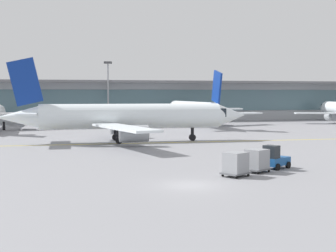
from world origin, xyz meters
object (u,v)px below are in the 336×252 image
Objects in this scene: cargo_dolly_lead at (257,160)px; cargo_dolly_trailing at (236,163)px; baggage_tug at (275,159)px; apron_light_mast_1 at (108,89)px; gate_airplane_2 at (193,110)px; taxiing_regional_jet at (128,117)px.

cargo_dolly_trailing is (-2.46, -1.53, 0.00)m from cargo_dolly_lead.
apron_light_mast_1 is at bearing 64.14° from baggage_tug.
gate_airplane_2 is 11.03× the size of baggage_tug.
taxiing_regional_jet is 2.48× the size of apron_light_mast_1.
cargo_dolly_trailing is (4.40, -29.17, -2.33)m from taxiing_regional_jet.
baggage_tug is 1.12× the size of cargo_dolly_trailing.
taxiing_regional_jet reaches higher than gate_airplane_2.
baggage_tug is at bearing 168.01° from gate_airplane_2.
gate_airplane_2 reaches higher than cargo_dolly_lead.
cargo_dolly_lead is at bearing -180.00° from baggage_tug.
gate_airplane_2 reaches higher than baggage_tug.
apron_light_mast_1 is at bearing 44.77° from gate_airplane_2.
gate_airplane_2 is 0.96× the size of taxiing_regional_jet.
cargo_dolly_lead is (6.86, -27.64, -2.33)m from taxiing_regional_jet.
cargo_dolly_trailing is at bearing -80.40° from taxiing_regional_jet.
cargo_dolly_trailing is 73.29m from apron_light_mast_1.
taxiing_regional_jet is (-17.51, -29.66, 0.15)m from gate_airplane_2.
baggage_tug is (9.13, -26.22, -2.49)m from taxiing_regional_jet.
cargo_dolly_lead is 2.90m from cargo_dolly_trailing.
baggage_tug is 1.12× the size of cargo_dolly_lead.
gate_airplane_2 is at bearing 47.55° from cargo_dolly_lead.
cargo_dolly_lead is at bearing -85.87° from apron_light_mast_1.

